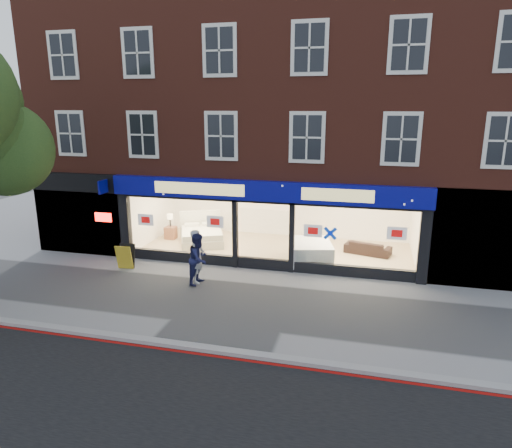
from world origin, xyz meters
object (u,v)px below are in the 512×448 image
at_px(a_board, 126,257).
at_px(pedestrian_grey, 197,256).
at_px(display_bed, 202,235).
at_px(pedestrian_blue, 199,259).
at_px(mattress_stack, 310,252).
at_px(sofa, 368,248).

relative_size(a_board, pedestrian_grey, 0.50).
bearing_deg(display_bed, pedestrian_blue, -94.06).
bearing_deg(mattress_stack, display_bed, 165.64).
relative_size(sofa, a_board, 1.93).
distance_m(pedestrian_grey, pedestrian_blue, 0.15).
distance_m(display_bed, a_board, 3.83).
distance_m(mattress_stack, sofa, 2.53).
distance_m(mattress_stack, pedestrian_grey, 4.46).
height_order(mattress_stack, a_board, a_board).
relative_size(mattress_stack, pedestrian_blue, 1.26).
bearing_deg(sofa, display_bed, 16.93).
bearing_deg(display_bed, sofa, -22.40).
bearing_deg(a_board, pedestrian_grey, -16.01).
xyz_separation_m(display_bed, pedestrian_blue, (1.49, -4.15, 0.44)).
relative_size(mattress_stack, a_board, 2.40).
xyz_separation_m(mattress_stack, sofa, (2.10, 1.41, -0.11)).
bearing_deg(pedestrian_grey, display_bed, 14.38).
distance_m(display_bed, mattress_stack, 5.01).
bearing_deg(mattress_stack, a_board, -161.15).
xyz_separation_m(display_bed, mattress_stack, (4.85, -1.24, 0.04)).
distance_m(sofa, pedestrian_grey, 6.99).
bearing_deg(pedestrian_blue, sofa, -43.79).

